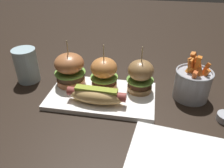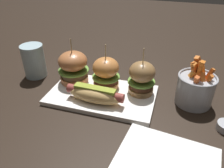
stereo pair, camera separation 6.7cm
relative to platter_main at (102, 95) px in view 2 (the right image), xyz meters
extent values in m
plane|color=black|center=(0.00, 0.00, -0.01)|extent=(3.00, 3.00, 0.00)
cube|color=white|center=(0.00, 0.00, 0.00)|extent=(0.33, 0.19, 0.01)
ellipsoid|color=tan|center=(-0.01, -0.04, 0.03)|extent=(0.17, 0.06, 0.05)
cylinder|color=brown|center=(-0.01, -0.04, 0.04)|extent=(0.17, 0.03, 0.03)
cube|color=olive|center=(-0.01, -0.04, 0.05)|extent=(0.12, 0.03, 0.01)
cylinder|color=#B36B3D|center=(-0.11, 0.04, 0.02)|extent=(0.09, 0.09, 0.02)
cylinder|color=#4F3725|center=(-0.11, 0.04, 0.04)|extent=(0.09, 0.09, 0.02)
cylinder|color=#6B9E3D|center=(-0.11, 0.04, 0.05)|extent=(0.10, 0.10, 0.00)
ellipsoid|color=#B36B3D|center=(-0.11, 0.04, 0.08)|extent=(0.09, 0.09, 0.06)
cylinder|color=tan|center=(-0.11, 0.04, 0.13)|extent=(0.00, 0.00, 0.06)
cylinder|color=#CC7E3F|center=(0.00, 0.04, 0.02)|extent=(0.08, 0.08, 0.02)
cylinder|color=#401E12|center=(0.00, 0.04, 0.03)|extent=(0.08, 0.08, 0.02)
cylinder|color=#6B9E3D|center=(0.00, 0.04, 0.04)|extent=(0.09, 0.09, 0.00)
ellipsoid|color=#CC7E3F|center=(0.00, 0.04, 0.08)|extent=(0.08, 0.08, 0.06)
cylinder|color=tan|center=(0.00, 0.04, 0.12)|extent=(0.00, 0.00, 0.06)
cylinder|color=olive|center=(0.11, 0.04, 0.02)|extent=(0.08, 0.08, 0.02)
cylinder|color=#442617|center=(0.11, 0.04, 0.03)|extent=(0.07, 0.07, 0.02)
cylinder|color=#6B9E3D|center=(0.11, 0.04, 0.05)|extent=(0.08, 0.08, 0.00)
ellipsoid|color=olive|center=(0.11, 0.04, 0.08)|extent=(0.08, 0.08, 0.06)
cylinder|color=tan|center=(0.11, 0.04, 0.12)|extent=(0.00, 0.00, 0.06)
cylinder|color=#A8AAB2|center=(0.27, 0.05, 0.04)|extent=(0.11, 0.11, 0.09)
torus|color=#A8AAB2|center=(0.27, 0.05, 0.08)|extent=(0.11, 0.11, 0.01)
cube|color=orange|center=(0.27, 0.03, 0.07)|extent=(0.02, 0.04, 0.06)
cube|color=#CA6023|center=(0.26, 0.05, 0.08)|extent=(0.04, 0.02, 0.08)
cube|color=#CA6525|center=(0.30, 0.06, 0.08)|extent=(0.04, 0.02, 0.07)
cube|color=#CD6121|center=(0.29, 0.04, 0.07)|extent=(0.03, 0.04, 0.06)
cube|color=orange|center=(0.26, 0.07, 0.09)|extent=(0.03, 0.05, 0.08)
cube|color=orange|center=(0.27, 0.06, 0.09)|extent=(0.02, 0.04, 0.09)
cube|color=orange|center=(0.27, 0.07, 0.08)|extent=(0.03, 0.02, 0.08)
cube|color=#CD6120|center=(0.30, 0.05, 0.07)|extent=(0.03, 0.03, 0.06)
cube|color=orange|center=(0.28, 0.08, 0.09)|extent=(0.05, 0.04, 0.09)
cube|color=#D55E12|center=(0.28, 0.05, 0.08)|extent=(0.04, 0.04, 0.08)
cube|color=orange|center=(0.25, 0.06, 0.07)|extent=(0.04, 0.02, 0.06)
cylinder|color=silver|center=(-0.28, 0.06, 0.05)|extent=(0.08, 0.08, 0.12)
camera|label=1|loc=(0.13, -0.56, 0.40)|focal=35.63mm
camera|label=2|loc=(0.20, -0.54, 0.40)|focal=35.63mm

